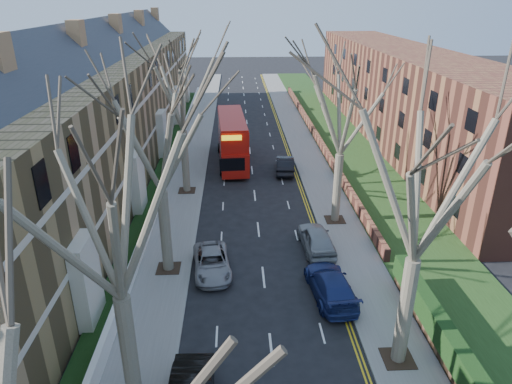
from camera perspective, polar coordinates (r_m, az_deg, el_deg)
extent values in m
cube|color=slate|center=(49.36, -7.78, 5.13)|extent=(3.00, 102.00, 0.12)
cube|color=slate|center=(49.72, 6.19, 5.35)|extent=(3.00, 102.00, 0.12)
cube|color=olive|center=(41.93, -19.81, 7.73)|extent=(9.00, 78.00, 10.00)
cube|color=#30333A|center=(40.86, -20.98, 15.83)|extent=(4.67, 78.00, 4.67)
cube|color=beige|center=(41.25, -13.58, 6.04)|extent=(0.12, 78.00, 0.35)
cube|color=beige|center=(40.38, -14.05, 10.78)|extent=(0.12, 78.00, 0.35)
cube|color=brown|center=(55.14, 17.93, 11.47)|extent=(8.00, 54.00, 10.00)
cube|color=brown|center=(53.62, 7.40, 7.20)|extent=(0.35, 54.00, 0.90)
cube|color=white|center=(41.88, -10.93, 2.37)|extent=(0.30, 78.00, 1.00)
cube|color=#1E3914|center=(50.57, 11.26, 5.45)|extent=(6.00, 102.00, 0.06)
cylinder|color=brown|center=(19.09, -15.54, -18.93)|extent=(0.64, 0.64, 5.25)
cylinder|color=brown|center=(27.23, -11.26, -4.87)|extent=(0.64, 0.64, 5.07)
cube|color=#2D2116|center=(28.49, -10.86, -9.34)|extent=(1.40, 1.40, 0.05)
cylinder|color=brown|center=(38.11, -8.85, 3.80)|extent=(0.60, 0.60, 5.25)
cube|color=#2D2116|center=(39.05, -8.61, 0.19)|extent=(1.40, 1.40, 0.05)
cylinder|color=brown|center=(21.39, 18.14, -14.05)|extent=(0.64, 0.64, 5.25)
cube|color=#2D2116|center=(23.02, 17.29, -19.25)|extent=(1.40, 1.40, 0.05)
cylinder|color=brown|center=(33.10, 10.12, 0.48)|extent=(0.60, 0.60, 5.07)
cube|color=#2D2116|center=(34.15, 9.82, -3.42)|extent=(1.40, 1.40, 0.05)
cube|color=#A9130C|center=(45.19, -2.97, 5.43)|extent=(3.08, 10.98, 2.17)
cube|color=#A9130C|center=(44.59, -3.02, 7.97)|extent=(3.05, 10.44, 1.97)
cube|color=black|center=(45.05, -2.98, 5.97)|extent=(3.05, 10.12, 0.89)
cube|color=black|center=(44.57, -3.03, 8.09)|extent=(3.04, 9.90, 0.89)
imported|color=gray|center=(27.70, -5.53, -8.78)|extent=(2.62, 4.81, 1.28)
imported|color=navy|center=(25.82, 9.32, -11.38)|extent=(2.54, 5.31, 1.49)
imported|color=gray|center=(30.02, 7.57, -5.82)|extent=(2.16, 4.77, 1.59)
imported|color=black|center=(42.87, 3.64, 3.45)|extent=(2.01, 4.75, 1.52)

